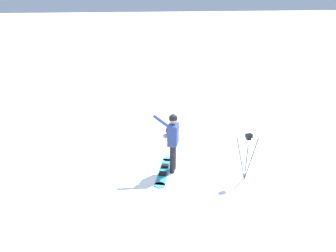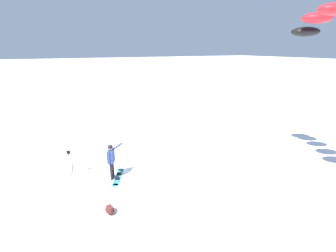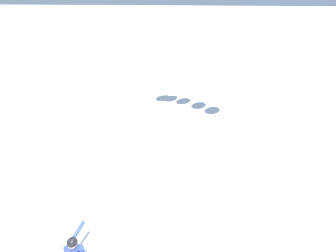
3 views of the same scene
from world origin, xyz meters
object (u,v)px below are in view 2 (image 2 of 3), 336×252
Objects in this scene: snowboard at (118,177)px; gear_bag_large at (110,210)px; camera_tripod at (69,159)px; traction_kite at (333,19)px; snowboarder at (111,158)px.

snowboard is 3.19× the size of gear_bag_large.
gear_bag_large is at bearing -163.54° from camera_tripod.
snowboard is 2.59m from gear_bag_large.
snowboard is at bearing -117.66° from camera_tripod.
traction_kite is 11.05m from gear_bag_large.
camera_tripod is at bearing 59.60° from snowboarder.
traction_kite is at bearing -117.78° from camera_tripod.
gear_bag_large is (-2.43, 0.71, -0.89)m from snowboarder.
snowboarder reaches higher than camera_tripod.
traction_kite reaches higher than gear_bag_large.
snowboarder reaches higher than gear_bag_large.
traction_kite is 9.20× the size of gear_bag_large.
traction_kite is at bearing -117.18° from snowboarder.
snowboard is at bearing -21.78° from gear_bag_large.
snowboarder is at bearing 62.82° from traction_kite.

